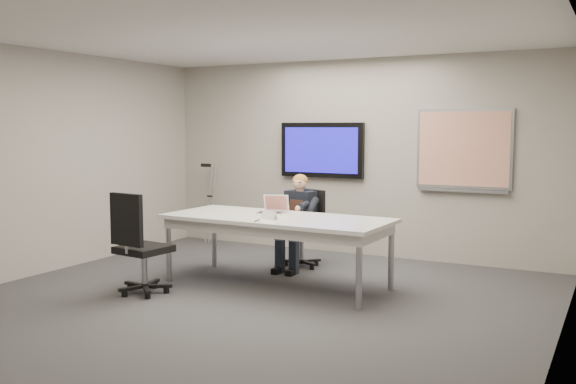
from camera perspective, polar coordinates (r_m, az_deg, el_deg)
The scene contains 15 objects.
floor at distance 6.82m, azimuth -3.73°, elevation -9.85°, with size 6.00×6.00×0.02m, color #323234.
ceiling at distance 6.63m, azimuth -3.89°, elevation 14.13°, with size 6.00×6.00×0.02m, color silver.
wall_back at distance 9.26m, azimuth 5.97°, elevation 3.07°, with size 6.00×0.02×2.80m, color #9D978E.
wall_left at distance 8.54m, azimuth -21.24°, elevation 2.47°, with size 0.02×6.00×2.80m, color #9D978E.
wall_right at distance 5.63m, azimuth 23.22°, elevation 0.87°, with size 0.02×6.00×2.80m, color #9D978E.
conference_table at distance 7.40m, azimuth -1.00°, elevation -2.91°, with size 2.66×1.17×0.81m.
tv_display at distance 9.41m, azimuth 3.02°, elevation 3.74°, with size 1.30×0.09×0.80m.
whiteboard at distance 8.77m, azimuth 15.36°, elevation 3.59°, with size 1.25×0.08×1.10m.
office_chair_far at distance 8.47m, azimuth 1.44°, elevation -4.54°, with size 0.64×0.64×1.01m.
office_chair_near at distance 7.26m, azimuth -12.96°, elevation -6.14°, with size 0.60×0.60×1.13m.
seated_person at distance 8.25m, azimuth 0.62°, elevation -3.55°, with size 0.40×0.69×1.23m.
crutch at distance 10.28m, azimuth -6.89°, elevation -0.88°, with size 0.17×0.31×1.30m, color #9A9BA1, non-canonical shape.
laptop at distance 7.68m, azimuth -1.33°, elevation -1.48°, with size 0.35×0.35×0.22m.
name_tent at distance 7.19m, azimuth -1.67°, elevation -2.05°, with size 0.23×0.06×0.09m, color white, non-canonical shape.
pen at distance 7.05m, azimuth -2.75°, elevation -2.53°, with size 0.01×0.01×0.14m, color black.
Camera 1 is at (3.44, -5.59, 1.84)m, focal length 40.00 mm.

